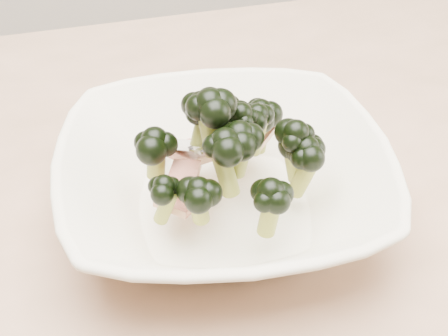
% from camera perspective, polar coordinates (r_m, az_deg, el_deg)
% --- Properties ---
extents(dining_table, '(1.20, 0.80, 0.75)m').
position_cam_1_polar(dining_table, '(0.65, -4.76, -9.39)').
color(dining_table, tan).
rests_on(dining_table, ground).
extents(broccoli_dish, '(0.33, 0.33, 0.13)m').
position_cam_1_polar(broccoli_dish, '(0.54, 0.11, -0.71)').
color(broccoli_dish, white).
rests_on(broccoli_dish, dining_table).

